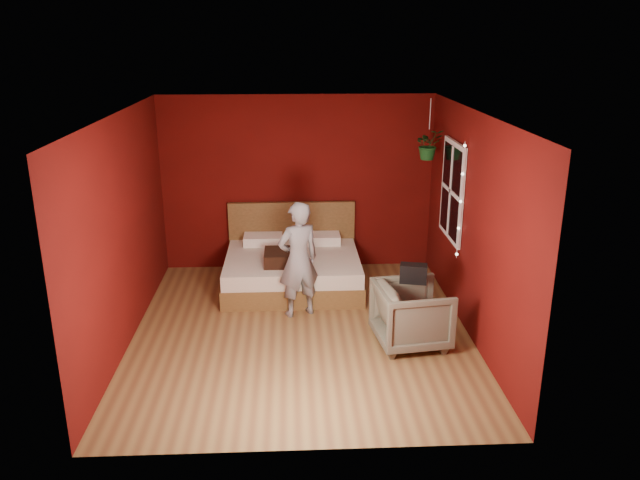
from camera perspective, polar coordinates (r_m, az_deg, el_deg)
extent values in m
plane|color=olive|center=(7.61, -1.71, -8.37)|extent=(4.50, 4.50, 0.00)
cube|color=#580C09|center=(9.30, -2.08, 5.20)|extent=(4.00, 0.02, 2.60)
cube|color=#580C09|center=(5.01, -1.32, -6.78)|extent=(4.00, 0.02, 2.60)
cube|color=#580C09|center=(7.37, -17.65, 0.73)|extent=(0.02, 4.50, 2.60)
cube|color=#580C09|center=(7.42, 13.89, 1.21)|extent=(0.02, 4.50, 2.60)
cube|color=silver|center=(6.84, -1.93, 11.54)|extent=(4.00, 4.50, 0.02)
cube|color=white|center=(8.20, 12.00, 4.42)|extent=(0.04, 0.97, 1.27)
cube|color=black|center=(8.19, 11.89, 4.42)|extent=(0.02, 0.85, 1.15)
cube|color=white|center=(8.19, 11.86, 4.42)|extent=(0.03, 0.05, 1.15)
cube|color=white|center=(8.19, 11.86, 4.42)|extent=(0.03, 0.85, 0.05)
cylinder|color=silver|center=(7.70, 12.74, 3.46)|extent=(0.01, 0.01, 1.45)
sphere|color=#FFF2CC|center=(7.89, 12.39, -1.28)|extent=(0.04, 0.04, 0.04)
sphere|color=#FFF2CC|center=(7.79, 12.56, 1.06)|extent=(0.04, 0.04, 0.04)
sphere|color=#FFF2CC|center=(7.70, 12.74, 3.46)|extent=(0.04, 0.04, 0.04)
sphere|color=#FFF2CC|center=(7.62, 12.92, 5.91)|extent=(0.04, 0.04, 0.04)
sphere|color=#FFF2CC|center=(7.56, 13.10, 8.40)|extent=(0.04, 0.04, 0.04)
cube|color=brown|center=(8.83, -2.51, -3.51)|extent=(1.89, 1.60, 0.26)
cube|color=silver|center=(8.74, -2.54, -2.07)|extent=(1.85, 1.57, 0.21)
cube|color=brown|center=(9.41, -2.58, 0.42)|extent=(1.89, 0.08, 1.04)
cube|color=white|center=(9.20, -5.22, 0.05)|extent=(0.57, 0.36, 0.13)
cube|color=white|center=(9.20, 0.07, 0.13)|extent=(0.57, 0.36, 0.13)
imported|color=gray|center=(7.77, -2.00, -1.80)|extent=(0.64, 0.54, 1.49)
imported|color=#656350|center=(7.25, 8.39, -6.76)|extent=(0.91, 0.89, 0.73)
cube|color=black|center=(7.14, 8.54, -3.04)|extent=(0.33, 0.21, 0.22)
cube|color=black|center=(8.39, -3.42, -1.59)|extent=(0.49, 0.49, 0.17)
cylinder|color=silver|center=(8.64, 10.04, 11.29)|extent=(0.01, 0.01, 0.41)
imported|color=#1B601B|center=(8.70, 9.89, 8.60)|extent=(0.44, 0.41, 0.41)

